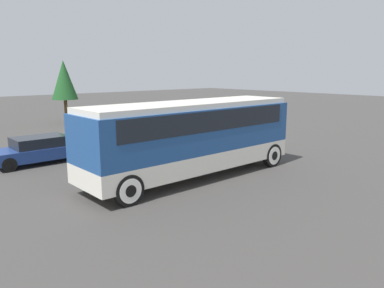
# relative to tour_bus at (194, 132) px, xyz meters

# --- Properties ---
(ground_plane) EXTENTS (120.00, 120.00, 0.00)m
(ground_plane) POSITION_rel_tour_bus_xyz_m (-0.10, -0.00, -1.93)
(ground_plane) COLOR #423F3D
(tour_bus) EXTENTS (9.83, 2.63, 3.20)m
(tour_bus) POSITION_rel_tour_bus_xyz_m (0.00, 0.00, 0.00)
(tour_bus) COLOR silver
(tour_bus) RESTS_ON ground_plane
(parked_car_near) EXTENTS (4.64, 1.78, 1.37)m
(parked_car_near) POSITION_rel_tour_bus_xyz_m (1.18, 5.29, -1.24)
(parked_car_near) COLOR #BCBCC1
(parked_car_near) RESTS_ON ground_plane
(parked_car_mid) EXTENTS (4.67, 1.87, 1.31)m
(parked_car_mid) POSITION_rel_tour_bus_xyz_m (-3.83, 6.87, -1.27)
(parked_car_mid) COLOR navy
(parked_car_mid) RESTS_ON ground_plane
(tree_left) EXTENTS (2.20, 2.20, 5.35)m
(tree_left) POSITION_rel_tour_bus_xyz_m (3.10, 20.09, 1.74)
(tree_left) COLOR brown
(tree_left) RESTS_ON ground_plane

